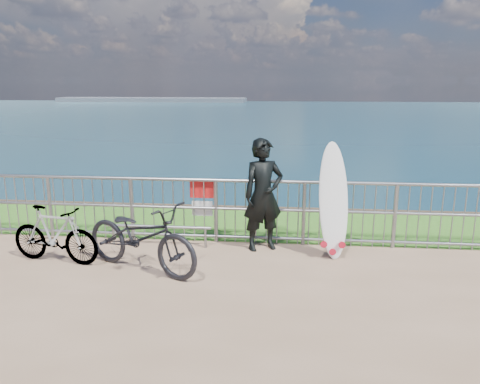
# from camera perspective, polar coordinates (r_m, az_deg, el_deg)

# --- Properties ---
(grass_strip) EXTENTS (120.00, 120.00, 0.00)m
(grass_strip) POSITION_cam_1_polar(r_m,az_deg,el_deg) (9.23, 1.22, -3.84)
(grass_strip) COLOR #33731F
(grass_strip) RESTS_ON ground
(seascape) EXTENTS (260.00, 260.00, 5.00)m
(seascape) POSITION_cam_1_polar(r_m,az_deg,el_deg) (160.02, -10.55, 10.78)
(seascape) COLOR brown
(seascape) RESTS_ON ground
(railing) EXTENTS (10.06, 0.10, 1.13)m
(railing) POSITION_cam_1_polar(r_m,az_deg,el_deg) (8.02, 0.68, -2.27)
(railing) COLOR gray
(railing) RESTS_ON ground
(surfer) EXTENTS (0.80, 0.69, 1.85)m
(surfer) POSITION_cam_1_polar(r_m,az_deg,el_deg) (7.65, 2.85, -0.36)
(surfer) COLOR black
(surfer) RESTS_ON ground
(surfboard) EXTENTS (0.58, 0.54, 1.84)m
(surfboard) POSITION_cam_1_polar(r_m,az_deg,el_deg) (7.48, 11.32, -1.56)
(surfboard) COLOR silver
(surfboard) RESTS_ON ground
(bicycle_near) EXTENTS (2.13, 1.48, 1.06)m
(bicycle_near) POSITION_cam_1_polar(r_m,az_deg,el_deg) (7.02, -11.99, -5.31)
(bicycle_near) COLOR black
(bicycle_near) RESTS_ON ground
(bicycle_far) EXTENTS (1.54, 0.68, 0.90)m
(bicycle_far) POSITION_cam_1_polar(r_m,az_deg,el_deg) (7.74, -21.66, -4.84)
(bicycle_far) COLOR black
(bicycle_far) RESTS_ON ground
(bike_rack) EXTENTS (1.80, 0.05, 0.37)m
(bike_rack) POSITION_cam_1_polar(r_m,az_deg,el_deg) (8.04, -9.89, -4.45)
(bike_rack) COLOR gray
(bike_rack) RESTS_ON ground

